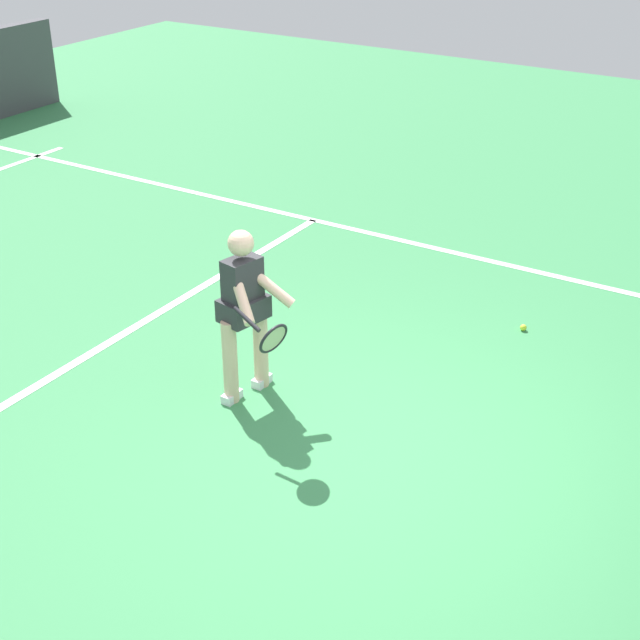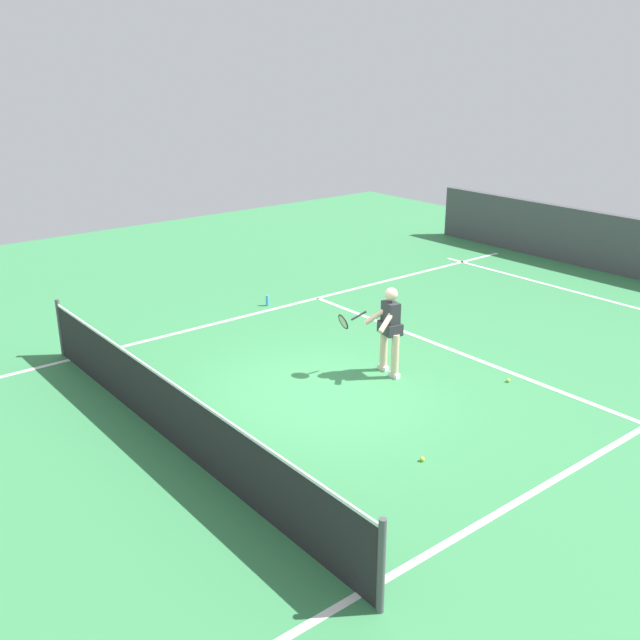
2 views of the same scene
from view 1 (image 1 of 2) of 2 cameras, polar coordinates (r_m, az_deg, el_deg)
The scene contains 6 objects.
ground_plane at distance 7.59m, azimuth 3.36°, elevation -7.82°, with size 27.36×27.36×0.00m, color #38844C.
service_line_marking at distance 9.17m, azimuth -13.51°, elevation -1.76°, with size 7.84×0.10×0.01m, color white.
sideline_left_marking at distance 10.76m, azimuth 13.45°, elevation 2.84°, with size 0.10×19.05×0.01m, color white.
tennis_player at distance 7.85m, azimuth -4.62°, elevation 0.68°, with size 0.91×0.90×1.55m.
tennis_ball_near at distance 10.04m, azimuth -5.56°, elevation 1.82°, with size 0.07×0.07×0.07m, color #D1E533.
tennis_ball_mid at distance 9.47m, azimuth 12.39°, elevation -0.46°, with size 0.07×0.07×0.07m, color #D1E533.
Camera 1 is at (5.46, 2.85, 4.44)m, focal length 52.07 mm.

